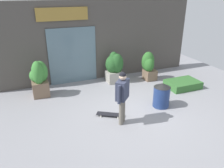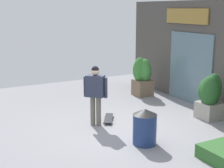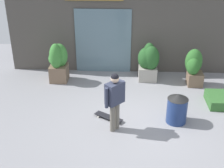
# 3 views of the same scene
# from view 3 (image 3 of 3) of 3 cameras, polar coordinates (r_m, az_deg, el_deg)

# --- Properties ---
(ground_plane) EXTENTS (12.00, 12.00, 0.00)m
(ground_plane) POSITION_cam_3_polar(r_m,az_deg,el_deg) (8.58, 4.15, -6.67)
(ground_plane) COLOR gray
(building_facade) EXTENTS (8.79, 0.31, 3.29)m
(building_facade) POSITION_cam_3_polar(r_m,az_deg,el_deg) (10.99, 3.84, 10.41)
(building_facade) COLOR #4C4742
(building_facade) RESTS_ON ground_plane
(skateboarder) EXTENTS (0.51, 0.52, 1.60)m
(skateboarder) POSITION_cam_3_polar(r_m,az_deg,el_deg) (7.69, 0.51, -2.32)
(skateboarder) COLOR #666056
(skateboarder) RESTS_ON ground_plane
(skateboard) EXTENTS (0.82, 0.62, 0.08)m
(skateboard) POSITION_cam_3_polar(r_m,az_deg,el_deg) (8.58, -0.65, -6.07)
(skateboard) COLOR black
(skateboard) RESTS_ON ground_plane
(planter_box_left) EXTENTS (0.61, 0.62, 1.23)m
(planter_box_left) POSITION_cam_3_polar(r_m,az_deg,el_deg) (10.52, 14.76, 3.10)
(planter_box_left) COLOR brown
(planter_box_left) RESTS_ON ground_plane
(planter_box_right) EXTENTS (0.71, 0.67, 1.29)m
(planter_box_right) POSITION_cam_3_polar(r_m,az_deg,el_deg) (10.59, 6.67, 4.25)
(planter_box_right) COLOR gray
(planter_box_right) RESTS_ON ground_plane
(planter_box_mid) EXTENTS (0.66, 0.72, 1.36)m
(planter_box_mid) POSITION_cam_3_polar(r_m,az_deg,el_deg) (10.58, -9.89, 4.17)
(planter_box_mid) COLOR brown
(planter_box_mid) RESTS_ON ground_plane
(trash_bin) EXTENTS (0.55, 0.55, 0.84)m
(trash_bin) POSITION_cam_3_polar(r_m,az_deg,el_deg) (8.47, 11.83, -4.35)
(trash_bin) COLOR navy
(trash_bin) RESTS_ON ground_plane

